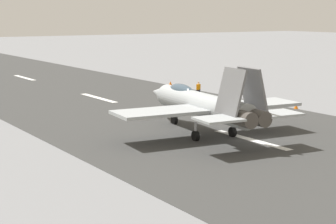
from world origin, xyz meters
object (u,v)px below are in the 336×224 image
(marker_cone_far, at_px, (170,83))
(crew_person, at_px, (198,89))
(fighter_jet, at_px, (203,104))
(marker_cone_mid, at_px, (296,106))

(marker_cone_far, bearing_deg, crew_person, 163.22)
(fighter_jet, height_order, marker_cone_mid, fighter_jet)
(marker_cone_far, bearing_deg, fighter_jet, 151.48)
(fighter_jet, bearing_deg, marker_cone_mid, -71.84)
(crew_person, xyz_separation_m, marker_cone_far, (10.66, -3.22, -0.59))
(marker_cone_mid, xyz_separation_m, marker_cone_far, (22.51, 0.00, 0.00))
(marker_cone_mid, bearing_deg, crew_person, 15.19)
(marker_cone_mid, bearing_deg, fighter_jet, 108.16)
(fighter_jet, relative_size, marker_cone_mid, 30.40)
(fighter_jet, distance_m, crew_person, 20.45)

